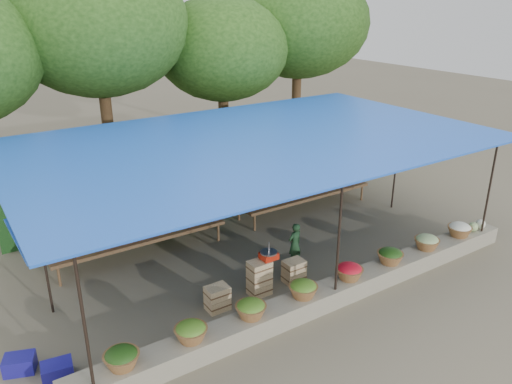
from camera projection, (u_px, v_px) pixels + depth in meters
ground at (256, 249)px, 12.32m from camera, size 60.00×60.00×0.00m
stone_curb at (330, 294)px, 10.11m from camera, size 10.60×0.55×0.40m
stall_canopy at (254, 144)px, 11.40m from camera, size 10.80×6.60×2.82m
produce_baskets at (327, 280)px, 9.92m from camera, size 8.98×0.58×0.34m
netting_backdrop at (196, 167)px, 14.32m from camera, size 10.60×0.06×2.50m
tree_row at (163, 34)px, 15.59m from camera, size 16.51×5.50×7.12m
fruit_table_left at (137, 231)px, 11.88m from camera, size 4.21×0.95×0.93m
fruit_table_right at (303, 190)px, 14.43m from camera, size 4.21×0.95×0.93m
crate_counter at (258, 281)px, 10.35m from camera, size 2.35×0.34×0.77m
weighing_scale at (269, 255)px, 10.28m from camera, size 0.36×0.36×0.38m
vendor_seated at (295, 244)px, 11.45m from camera, size 0.41×0.30×1.04m
customer_left at (77, 222)px, 11.83m from camera, size 0.98×0.88×1.65m
customer_mid at (254, 178)px, 14.82m from camera, size 1.03×0.64×1.55m
customer_right at (339, 161)px, 15.90m from camera, size 1.16×0.98×1.86m
blue_crate_front at (57, 371)px, 8.12m from camera, size 0.53×0.42×0.29m
blue_crate_back at (20, 364)px, 8.27m from camera, size 0.58×0.50×0.29m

